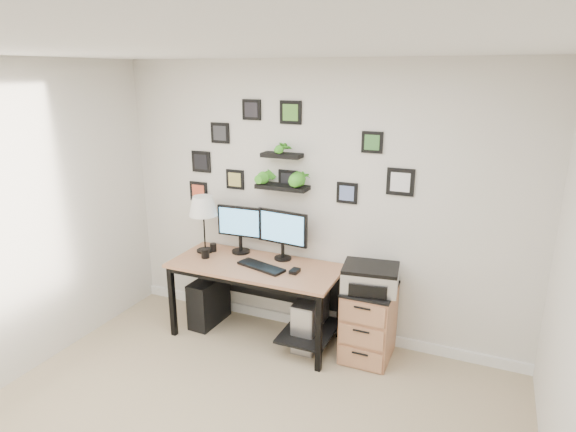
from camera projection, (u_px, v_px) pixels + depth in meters
The scene contains 14 objects.
room at pixel (313, 324), 4.84m from camera, with size 4.00×4.00×4.00m.
desk at pixel (260, 276), 4.55m from camera, with size 1.60×0.70×0.75m.
monitor_left at pixel (240, 226), 4.72m from camera, with size 0.47×0.19×0.48m.
monitor_right at pixel (282, 231), 4.55m from camera, with size 0.52×0.18×0.48m.
keyboard at pixel (261, 267), 4.42m from camera, with size 0.48×0.15×0.02m, color black.
mouse at pixel (295, 271), 4.31m from camera, with size 0.07×0.11×0.03m, color black.
table_lamp at pixel (203, 207), 4.71m from camera, with size 0.28×0.28×0.57m.
mug at pixel (205, 253), 4.65m from camera, with size 0.08×0.08×0.09m, color black.
pen_cup at pixel (213, 247), 4.82m from camera, with size 0.07×0.07×0.08m, color black.
pc_tower_black at pixel (209, 301), 4.91m from camera, with size 0.21×0.48×0.48m, color black.
pc_tower_grey at pixel (310, 321), 4.51m from camera, with size 0.21×0.48×0.47m.
file_cabinet at pixel (368, 322), 4.29m from camera, with size 0.43×0.53×0.67m.
printer at pixel (370, 278), 4.15m from camera, with size 0.51×0.43×0.21m.
wall_decor at pixel (282, 165), 4.45m from camera, with size 2.28×0.18×1.04m.
Camera 1 is at (1.48, -2.09, 2.48)m, focal length 30.00 mm.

